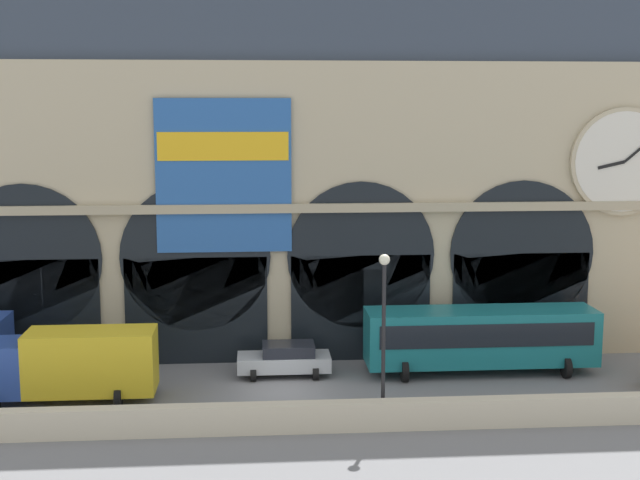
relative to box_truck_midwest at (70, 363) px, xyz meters
The scene contains 7 objects.
ground_plane 9.34m from the box_truck_midwest, ahead, with size 200.00×200.00×0.00m, color slate.
quay_parapet_wall 10.20m from the box_truck_midwest, 25.21° to the right, with size 90.00×0.70×1.16m, color beige.
station_building 14.45m from the box_truck_midwest, 40.65° to the left, with size 42.49×5.50×19.71m.
box_truck_midwest is the anchor object (origin of this frame).
car_center 9.86m from the box_truck_midwest, 17.44° to the left, with size 4.40×2.22×1.55m.
bus_mideast 18.91m from the box_truck_midwest, ahead, with size 11.00×3.25×3.10m.
street_lamp_quayside 13.82m from the box_truck_midwest, 15.05° to the right, with size 0.44×0.44×6.90m.
Camera 1 is at (-1.19, -37.06, 12.58)m, focal length 48.47 mm.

